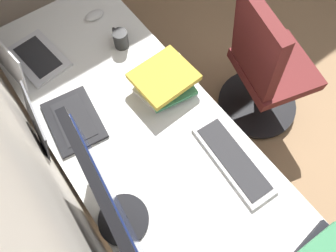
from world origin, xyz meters
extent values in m
cube|color=white|center=(0.33, 1.53, 0.71)|extent=(2.18, 0.73, 0.03)
cylinder|color=silver|center=(1.36, 1.23, 0.35)|extent=(0.05, 0.05, 0.70)
cylinder|color=silver|center=(1.36, 1.84, 0.35)|extent=(0.05, 0.05, 0.70)
cube|color=white|center=(0.49, 1.56, 0.35)|extent=(0.40, 0.50, 0.69)
cube|color=silver|center=(0.49, 1.31, 0.35)|extent=(0.37, 0.01, 0.61)
cylinder|color=black|center=(0.19, 1.81, 0.74)|extent=(0.20, 0.20, 0.01)
cylinder|color=black|center=(0.19, 1.81, 0.79)|extent=(0.04, 0.04, 0.10)
cube|color=black|center=(0.19, 1.81, 1.02)|extent=(0.55, 0.09, 0.36)
cube|color=#19234C|center=(0.19, 1.79, 1.02)|extent=(0.51, 0.07, 0.32)
cube|color=silver|center=(1.10, 1.72, 0.74)|extent=(0.33, 0.24, 0.01)
cube|color=#262628|center=(1.10, 1.72, 0.75)|extent=(0.26, 0.16, 0.00)
cube|color=silver|center=(1.09, 1.85, 0.84)|extent=(0.31, 0.09, 0.19)
cube|color=#B2BCCC|center=(1.09, 1.85, 0.84)|extent=(0.28, 0.08, 0.16)
cube|color=black|center=(0.69, 1.75, 0.74)|extent=(0.32, 0.25, 0.01)
cube|color=#262628|center=(0.69, 1.75, 0.75)|extent=(0.25, 0.17, 0.00)
cube|color=black|center=(0.70, 1.89, 0.84)|extent=(0.30, 0.10, 0.20)
cube|color=#4C1960|center=(0.70, 1.89, 0.84)|extent=(0.27, 0.08, 0.17)
cube|color=silver|center=(0.12, 1.29, 0.74)|extent=(0.43, 0.17, 0.02)
cube|color=#2D2D30|center=(0.12, 1.29, 0.75)|extent=(0.38, 0.14, 0.00)
ellipsoid|color=silver|center=(1.17, 1.35, 0.75)|extent=(0.06, 0.10, 0.03)
cube|color=beige|center=(0.60, 1.31, 0.74)|extent=(0.20, 0.29, 0.02)
cube|color=#3D8456|center=(0.58, 1.31, 0.76)|extent=(0.26, 0.25, 0.02)
cube|color=beige|center=(0.59, 1.29, 0.79)|extent=(0.20, 0.24, 0.03)
cube|color=gold|center=(0.59, 1.32, 0.82)|extent=(0.24, 0.28, 0.03)
cylinder|color=black|center=(0.93, 1.34, 0.78)|extent=(0.07, 0.07, 0.09)
torus|color=black|center=(0.98, 1.34, 0.78)|extent=(0.06, 0.01, 0.06)
cube|color=maroon|center=(0.44, 0.60, 0.46)|extent=(0.53, 0.52, 0.07)
cube|color=maroon|center=(0.49, 0.80, 0.74)|extent=(0.42, 0.23, 0.50)
cylinder|color=black|center=(0.44, 0.60, 0.24)|extent=(0.05, 0.05, 0.37)
cylinder|color=black|center=(0.44, 0.60, 0.04)|extent=(0.56, 0.56, 0.03)
camera|label=1|loc=(-0.06, 1.77, 1.96)|focal=32.36mm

